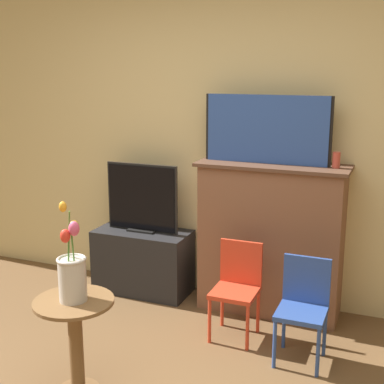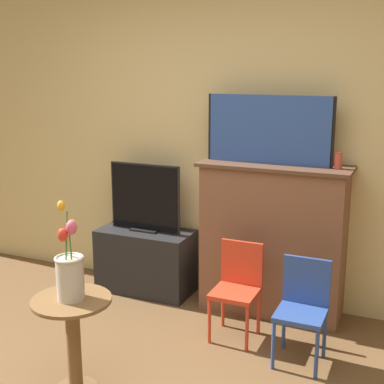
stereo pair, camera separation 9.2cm
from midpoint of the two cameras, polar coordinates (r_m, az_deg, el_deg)
name	(u,v)px [view 2 (the right image)]	position (r m, az deg, el deg)	size (l,w,h in m)	color
wall_back	(230,131)	(4.21, 4.66, 6.55)	(8.00, 0.06, 2.70)	beige
fireplace_mantel	(273,238)	(4.06, 9.23, -4.86)	(1.11, 0.39, 1.15)	brown
painting	(269,130)	(3.91, 8.86, 6.59)	(0.93, 0.03, 0.49)	black
mantel_candle	(338,161)	(3.83, 16.01, 3.22)	(0.05, 0.05, 0.11)	#CC4C3D
tv_stand	(146,261)	(4.50, -4.35, -7.30)	(0.78, 0.39, 0.52)	#232326
tv_monitor	(145,198)	(4.35, -4.44, -0.70)	(0.62, 0.12, 0.56)	black
chair_red	(238,284)	(3.75, 5.60, -9.73)	(0.30, 0.30, 0.66)	red
chair_blue	(303,304)	(3.52, 12.50, -11.61)	(0.30, 0.30, 0.66)	#2D4C99
side_table	(73,332)	(3.19, -11.73, -14.43)	(0.45, 0.45, 0.58)	brown
vase_tulips	(70,271)	(3.04, -12.06, -8.21)	(0.19, 0.17, 0.54)	beige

